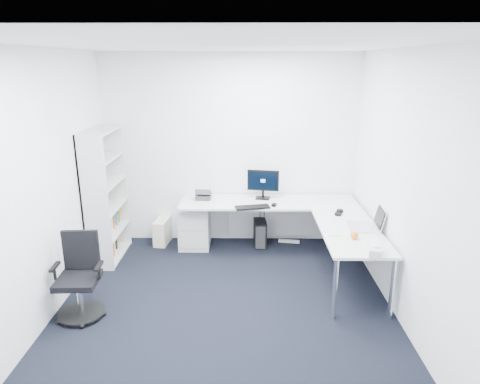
{
  "coord_description": "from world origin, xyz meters",
  "views": [
    {
      "loc": [
        0.2,
        -3.9,
        2.55
      ],
      "look_at": [
        0.15,
        1.05,
        1.05
      ],
      "focal_mm": 32.0,
      "sensor_mm": 36.0,
      "label": 1
    }
  ],
  "objects_px": {
    "task_chair": "(77,278)",
    "monitor": "(263,184)",
    "l_desk": "(270,234)",
    "bookshelf": "(106,196)",
    "laptop": "(360,217)"
  },
  "relations": [
    {
      "from": "task_chair",
      "to": "monitor",
      "type": "height_order",
      "value": "monitor"
    },
    {
      "from": "l_desk",
      "to": "monitor",
      "type": "xyz_separation_m",
      "value": [
        -0.09,
        0.46,
        0.57
      ]
    },
    {
      "from": "bookshelf",
      "to": "task_chair",
      "type": "height_order",
      "value": "bookshelf"
    },
    {
      "from": "l_desk",
      "to": "bookshelf",
      "type": "height_order",
      "value": "bookshelf"
    },
    {
      "from": "bookshelf",
      "to": "laptop",
      "type": "relative_size",
      "value": 4.71
    },
    {
      "from": "l_desk",
      "to": "laptop",
      "type": "xyz_separation_m",
      "value": [
        1.0,
        -0.64,
        0.48
      ]
    },
    {
      "from": "bookshelf",
      "to": "task_chair",
      "type": "bearing_deg",
      "value": -85.04
    },
    {
      "from": "monitor",
      "to": "l_desk",
      "type": "bearing_deg",
      "value": -69.99
    },
    {
      "from": "task_chair",
      "to": "l_desk",
      "type": "bearing_deg",
      "value": 31.54
    },
    {
      "from": "task_chair",
      "to": "laptop",
      "type": "relative_size",
      "value": 2.4
    },
    {
      "from": "task_chair",
      "to": "laptop",
      "type": "bearing_deg",
      "value": 11.13
    },
    {
      "from": "bookshelf",
      "to": "task_chair",
      "type": "xyz_separation_m",
      "value": [
        0.13,
        -1.45,
        -0.43
      ]
    },
    {
      "from": "l_desk",
      "to": "monitor",
      "type": "relative_size",
      "value": 5.47
    },
    {
      "from": "bookshelf",
      "to": "monitor",
      "type": "xyz_separation_m",
      "value": [
        2.09,
        0.41,
        0.05
      ]
    },
    {
      "from": "l_desk",
      "to": "bookshelf",
      "type": "bearing_deg",
      "value": 178.68
    }
  ]
}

